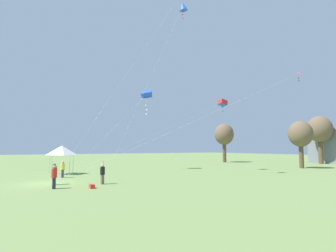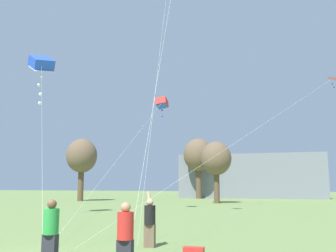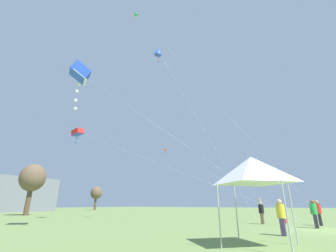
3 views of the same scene
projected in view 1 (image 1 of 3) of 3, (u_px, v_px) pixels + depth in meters
ground_plane at (48, 184)px, 22.95m from camera, size 220.00×220.00×0.00m
tree_near_right at (300, 134)px, 40.62m from camera, size 3.62×3.62×7.31m
tree_far_left at (320, 130)px, 51.71m from camera, size 4.67×4.67×9.42m
tree_far_right at (224, 135)px, 57.22m from camera, size 4.15×4.15×8.38m
festival_tent at (62, 150)px, 31.26m from camera, size 2.54×2.54×3.39m
cooler_box at (92, 186)px, 20.29m from camera, size 0.63×0.33×0.31m
person_yellow_shirt at (63, 169)px, 27.60m from camera, size 0.41×0.41×1.75m
person_black_shirt at (102, 173)px, 22.67m from camera, size 0.41×0.41×1.98m
person_red_shirt at (54, 176)px, 20.14m from camera, size 0.42×0.42×1.78m
person_green_shirt at (54, 173)px, 22.30m from camera, size 0.43×0.43×1.82m
kite_red_box_0 at (222, 103)px, 36.79m from camera, size 3.75×23.15×9.96m
kite_blue_diamond_1 at (183, 6)px, 30.22m from camera, size 1.64×9.92×20.08m
kite_pink_delta_2 at (293, 76)px, 23.26m from camera, size 10.81×18.97×9.90m
kite_blue_box_4 at (147, 95)px, 38.33m from camera, size 10.42×13.75×11.75m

